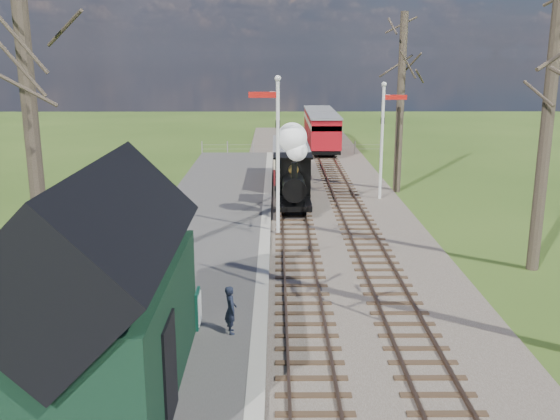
{
  "coord_description": "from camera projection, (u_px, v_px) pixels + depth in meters",
  "views": [
    {
      "loc": [
        -0.77,
        -7.69,
        7.01
      ],
      "look_at": [
        -0.63,
        13.79,
        1.6
      ],
      "focal_mm": 40.0,
      "sensor_mm": 36.0,
      "label": 1
    }
  ],
  "objects": [
    {
      "name": "semaphore_near",
      "position": [
        276.0,
        145.0,
        23.8
      ],
      "size": [
        1.22,
        0.24,
        6.22
      ],
      "color": "silver",
      "rests_on": "ground"
    },
    {
      "name": "station_shed",
      "position": [
        100.0,
        297.0,
        12.47
      ],
      "size": [
        3.25,
        6.3,
        4.78
      ],
      "color": "black",
      "rests_on": "platform"
    },
    {
      "name": "red_carriage_b",
      "position": [
        319.0,
        124.0,
        49.26
      ],
      "size": [
        2.15,
        5.32,
        2.26
      ],
      "color": "black",
      "rests_on": "ground"
    },
    {
      "name": "ballast_bed",
      "position": [
        318.0,
        200.0,
        30.5
      ],
      "size": [
        8.0,
        60.0,
        0.1
      ],
      "primitive_type": "cube",
      "color": "brown",
      "rests_on": "ground"
    },
    {
      "name": "distant_hills",
      "position": [
        294.0,
        250.0,
        75.57
      ],
      "size": [
        114.4,
        48.0,
        22.02
      ],
      "color": "#385B23",
      "rests_on": "ground"
    },
    {
      "name": "semaphore_far",
      "position": [
        384.0,
        132.0,
        29.72
      ],
      "size": [
        1.22,
        0.24,
        5.72
      ],
      "color": "silver",
      "rests_on": "ground"
    },
    {
      "name": "fence_line",
      "position": [
        291.0,
        148.0,
        43.95
      ],
      "size": [
        12.6,
        0.08,
        1.0
      ],
      "color": "slate",
      "rests_on": "ground"
    },
    {
      "name": "platform",
      "position": [
        201.0,
        249.0,
        22.71
      ],
      "size": [
        5.0,
        44.0,
        0.2
      ],
      "primitive_type": "cube",
      "color": "#474442",
      "rests_on": "ground"
    },
    {
      "name": "person",
      "position": [
        231.0,
        310.0,
        15.5
      ],
      "size": [
        0.39,
        0.51,
        1.24
      ],
      "primitive_type": "imported",
      "rotation": [
        0.0,
        0.0,
        1.8
      ],
      "color": "#1B2031",
      "rests_on": "platform"
    },
    {
      "name": "red_carriage_a",
      "position": [
        324.0,
        133.0,
        43.93
      ],
      "size": [
        2.15,
        5.32,
        2.26
      ],
      "color": "black",
      "rests_on": "ground"
    },
    {
      "name": "bench",
      "position": [
        162.0,
        377.0,
        12.85
      ],
      "size": [
        0.53,
        1.29,
        0.71
      ],
      "color": "#473119",
      "rests_on": "platform"
    },
    {
      "name": "bare_trees",
      "position": [
        350.0,
        119.0,
        17.71
      ],
      "size": [
        15.51,
        22.39,
        12.0
      ],
      "color": "#382D23",
      "rests_on": "ground"
    },
    {
      "name": "track_far",
      "position": [
        345.0,
        199.0,
        30.5
      ],
      "size": [
        1.6,
        60.0,
        0.15
      ],
      "color": "brown",
      "rests_on": "ground"
    },
    {
      "name": "locomotive",
      "position": [
        293.0,
        172.0,
        27.66
      ],
      "size": [
        1.61,
        3.75,
        4.02
      ],
      "color": "black",
      "rests_on": "ground"
    },
    {
      "name": "sign_board",
      "position": [
        198.0,
        309.0,
        15.9
      ],
      "size": [
        0.09,
        0.66,
        0.97
      ],
      "color": "#0D402F",
      "rests_on": "platform"
    },
    {
      "name": "track_near",
      "position": [
        292.0,
        199.0,
        30.48
      ],
      "size": [
        1.6,
        60.0,
        0.15
      ],
      "color": "brown",
      "rests_on": "ground"
    },
    {
      "name": "coach",
      "position": [
        290.0,
        161.0,
        33.66
      ],
      "size": [
        1.88,
        6.43,
        1.97
      ],
      "color": "black",
      "rests_on": "ground"
    },
    {
      "name": "coping_strip",
      "position": [
        264.0,
        248.0,
        22.72
      ],
      "size": [
        0.4,
        44.0,
        0.21
      ],
      "primitive_type": "cube",
      "color": "#B2AD9E",
      "rests_on": "ground"
    }
  ]
}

